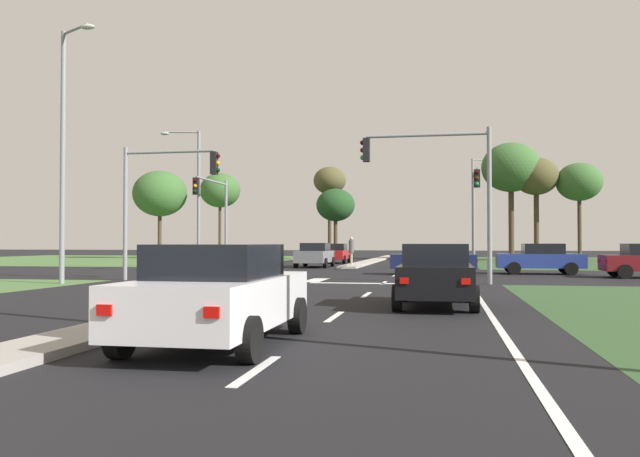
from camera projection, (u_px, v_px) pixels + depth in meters
name	position (u px, v px, depth m)	size (l,w,h in m)	color
ground_plane	(326.00, 274.00, 32.90)	(200.00, 200.00, 0.00)	black
grass_verge_far_left	(108.00, 259.00, 61.71)	(35.00, 35.00, 0.01)	#476B38
median_island_near	(174.00, 313.00, 14.24)	(1.20, 22.00, 0.14)	gray
median_island_far	(376.00, 260.00, 57.46)	(1.20, 36.00, 0.14)	#ADA89E
lane_dash_near	(256.00, 370.00, 8.15)	(0.14, 2.00, 0.01)	silver
lane_dash_second	(334.00, 317.00, 14.05)	(0.14, 2.00, 0.01)	silver
lane_dash_third	(366.00, 295.00, 19.94)	(0.14, 2.00, 0.01)	silver
lane_dash_fourth	(384.00, 283.00, 25.83)	(0.14, 2.00, 0.01)	silver
lane_dash_fifth	(395.00, 275.00, 31.73)	(0.14, 2.00, 0.01)	silver
edge_line_right	(492.00, 317.00, 13.95)	(0.14, 24.00, 0.01)	silver
stop_bar_near	(390.00, 284.00, 25.32)	(6.40, 0.50, 0.01)	silver
crosswalk_bar_near	(165.00, 278.00, 28.98)	(0.70, 2.80, 0.01)	silver
crosswalk_bar_second	(189.00, 279.00, 28.77)	(0.70, 2.80, 0.01)	silver
crosswalk_bar_third	(214.00, 279.00, 28.55)	(0.70, 2.80, 0.01)	silver
crosswalk_bar_fourth	(239.00, 279.00, 28.34)	(0.70, 2.80, 0.01)	silver
crosswalk_bar_fifth	(264.00, 280.00, 28.13)	(0.70, 2.80, 0.01)	silver
crosswalk_bar_sixth	(290.00, 280.00, 27.91)	(0.70, 2.80, 0.01)	silver
crosswalk_bar_seventh	(316.00, 280.00, 27.70)	(0.70, 2.80, 0.01)	silver
car_navy_near	(434.00, 259.00, 32.35)	(4.22, 2.01, 1.55)	#161E47
car_red_third	(336.00, 253.00, 50.44)	(1.97, 4.20, 1.53)	#A31919
car_white_fourth	(219.00, 294.00, 10.20)	(2.08, 4.57, 1.58)	silver
car_black_fifth	(436.00, 275.00, 16.27)	(1.98, 4.15, 1.58)	black
car_grey_sixth	(315.00, 255.00, 42.29)	(2.10, 4.50, 1.58)	slate
car_blue_seventh	(540.00, 258.00, 33.04)	(4.27, 2.07, 1.56)	navy
traffic_signal_far_left	(215.00, 205.00, 38.91)	(0.32, 5.42, 5.51)	gray
traffic_signal_near_right	(442.00, 176.00, 25.43)	(5.13, 0.32, 6.10)	gray
traffic_signal_far_right	(475.00, 201.00, 36.52)	(0.32, 4.43, 5.75)	gray
traffic_signal_near_left	(159.00, 189.00, 27.63)	(4.35, 0.32, 5.71)	gray
street_lamp_second	(65.00, 143.00, 25.34)	(1.93, 1.11, 9.93)	gray
street_lamp_third	(195.00, 191.00, 39.60)	(2.36, 0.80, 8.46)	gray
street_lamp_fourth	(475.00, 203.00, 65.69)	(2.44, 1.14, 10.10)	gray
pedestrian_at_median	(351.00, 248.00, 43.46)	(0.34, 0.34, 1.85)	#9E8966
treeline_near	(160.00, 194.00, 65.73)	(5.44, 5.44, 8.88)	#423323
treeline_second	(220.00, 191.00, 64.97)	(4.05, 4.05, 8.56)	#423323
treeline_third	(330.00, 182.00, 64.60)	(3.22, 3.22, 9.16)	#423323
treeline_fourth	(336.00, 205.00, 61.55)	(3.66, 3.66, 6.73)	#423323
treeline_fifth	(511.00, 168.00, 57.60)	(5.16, 5.16, 10.49)	#423323
treeline_sixth	(536.00, 178.00, 57.12)	(3.88, 3.88, 9.09)	#423323
treeline_seventh	(579.00, 182.00, 56.49)	(3.92, 3.92, 8.56)	#423323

